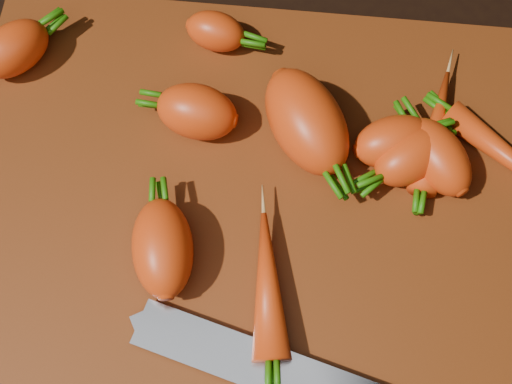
{
  "coord_description": "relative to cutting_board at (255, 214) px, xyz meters",
  "views": [
    {
      "loc": [
        0.02,
        -0.2,
        0.55
      ],
      "look_at": [
        0.0,
        0.01,
        0.03
      ],
      "focal_mm": 50.0,
      "sensor_mm": 36.0,
      "label": 1
    }
  ],
  "objects": [
    {
      "name": "knife",
      "position": [
        0.04,
        -0.13,
        0.01
      ],
      "size": [
        0.32,
        0.11,
        0.02
      ],
      "rotation": [
        0.0,
        0.0,
        -0.25
      ],
      "color": "gray",
      "rests_on": "cutting_board"
    },
    {
      "name": "carrot_4",
      "position": [
        0.12,
        0.05,
        0.03
      ],
      "size": [
        0.08,
        0.08,
        0.04
      ],
      "primitive_type": "ellipsoid",
      "rotation": [
        0.0,
        0.0,
        3.79
      ],
      "color": "red",
      "rests_on": "cutting_board"
    },
    {
      "name": "carrot_9",
      "position": [
        0.02,
        -0.06,
        0.02
      ],
      "size": [
        0.05,
        0.12,
        0.03
      ],
      "primitive_type": "ellipsoid",
      "rotation": [
        0.0,
        0.0,
        1.72
      ],
      "color": "red",
      "rests_on": "cutting_board"
    },
    {
      "name": "carrot_0",
      "position": [
        -0.22,
        0.12,
        0.03
      ],
      "size": [
        0.08,
        0.08,
        0.04
      ],
      "primitive_type": "ellipsoid",
      "rotation": [
        0.0,
        0.0,
        0.85
      ],
      "color": "red",
      "rests_on": "cutting_board"
    },
    {
      "name": "carrot_10",
      "position": [
        0.11,
        0.06,
        0.03
      ],
      "size": [
        0.08,
        0.06,
        0.04
      ],
      "primitive_type": "ellipsoid",
      "rotation": [
        0.0,
        0.0,
        0.37
      ],
      "color": "red",
      "rests_on": "cutting_board"
    },
    {
      "name": "carrot_3",
      "position": [
        -0.07,
        -0.05,
        0.03
      ],
      "size": [
        0.06,
        0.09,
        0.05
      ],
      "primitive_type": "ellipsoid",
      "rotation": [
        0.0,
        0.0,
        1.79
      ],
      "color": "red",
      "rests_on": "cutting_board"
    },
    {
      "name": "carrot_6",
      "position": [
        0.14,
        0.05,
        0.03
      ],
      "size": [
        0.08,
        0.08,
        0.04
      ],
      "primitive_type": "ellipsoid",
      "rotation": [
        0.0,
        0.0,
        2.18
      ],
      "color": "red",
      "rests_on": "cutting_board"
    },
    {
      "name": "cutting_board",
      "position": [
        0.0,
        0.0,
        0.0
      ],
      "size": [
        0.5,
        0.4,
        0.01
      ],
      "primitive_type": "cube",
      "color": "maroon",
      "rests_on": "ground"
    },
    {
      "name": "carrot_1",
      "position": [
        -0.06,
        0.07,
        0.03
      ],
      "size": [
        0.07,
        0.06,
        0.05
      ],
      "primitive_type": "ellipsoid",
      "rotation": [
        0.0,
        0.0,
        2.97
      ],
      "color": "red",
      "rests_on": "cutting_board"
    },
    {
      "name": "ground",
      "position": [
        0.0,
        0.0,
        -0.01
      ],
      "size": [
        2.0,
        2.0,
        0.01
      ],
      "primitive_type": "cube",
      "color": "black"
    },
    {
      "name": "carrot_2",
      "position": [
        0.04,
        0.07,
        0.03
      ],
      "size": [
        0.1,
        0.12,
        0.06
      ],
      "primitive_type": "ellipsoid",
      "rotation": [
        0.0,
        0.0,
        -1.03
      ],
      "color": "red",
      "rests_on": "cutting_board"
    },
    {
      "name": "carrot_5",
      "position": [
        -0.05,
        0.16,
        0.02
      ],
      "size": [
        0.06,
        0.05,
        0.03
      ],
      "primitive_type": "ellipsoid",
      "rotation": [
        0.0,
        0.0,
        -0.22
      ],
      "color": "red",
      "rests_on": "cutting_board"
    },
    {
      "name": "carrot_7",
      "position": [
        0.14,
        0.08,
        0.02
      ],
      "size": [
        0.05,
        0.12,
        0.02
      ],
      "primitive_type": "ellipsoid",
      "rotation": [
        0.0,
        0.0,
        1.38
      ],
      "color": "red",
      "rests_on": "cutting_board"
    }
  ]
}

